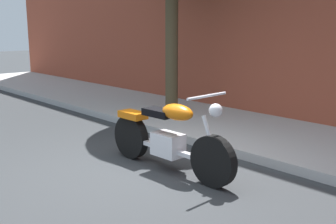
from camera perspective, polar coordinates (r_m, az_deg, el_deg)
name	(u,v)px	position (r m, az deg, el deg)	size (l,w,h in m)	color
ground_plane	(141,171)	(5.78, -3.72, -8.24)	(60.00, 60.00, 0.00)	#303335
sidewalk	(256,133)	(7.67, 12.19, -2.90)	(24.56, 2.53, 0.14)	#AFAFAF
motorcycle	(168,138)	(5.66, 0.02, -3.67)	(2.29, 0.70, 1.16)	black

